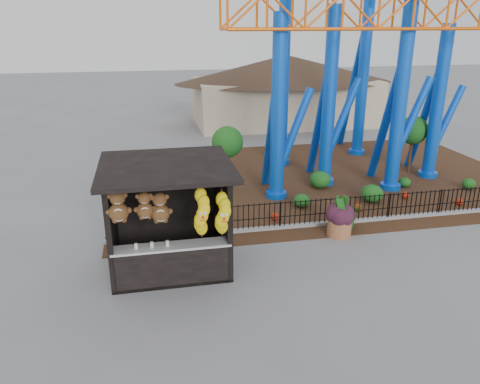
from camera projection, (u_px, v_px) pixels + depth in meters
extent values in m
plane|color=slate|center=(282.00, 275.00, 13.02)|extent=(120.00, 120.00, 0.00)
cube|color=#331E11|center=(317.00, 178.00, 21.13)|extent=(18.00, 12.00, 0.02)
cube|color=gray|center=(367.00, 220.00, 16.51)|extent=(18.00, 0.18, 0.12)
cube|color=black|center=(171.00, 264.00, 13.54)|extent=(3.20, 2.60, 0.10)
cube|color=black|center=(166.00, 202.00, 14.19)|extent=(3.20, 0.12, 3.00)
cube|color=black|center=(112.00, 222.00, 12.76)|extent=(0.12, 2.60, 3.00)
cube|color=black|center=(223.00, 213.00, 13.34)|extent=(0.12, 2.60, 3.00)
cube|color=black|center=(166.00, 167.00, 12.28)|extent=(3.50, 3.40, 0.12)
cube|color=black|center=(109.00, 241.00, 11.63)|extent=(0.14, 0.14, 3.00)
cube|color=black|center=(230.00, 231.00, 12.20)|extent=(0.14, 0.14, 3.00)
cube|color=black|center=(173.00, 266.00, 12.41)|extent=(3.00, 0.50, 1.10)
cube|color=silver|center=(171.00, 246.00, 12.21)|extent=(3.10, 0.55, 0.06)
cylinder|color=black|center=(169.00, 189.00, 11.25)|extent=(2.90, 0.04, 0.04)
cylinder|color=blue|center=(278.00, 110.00, 17.63)|extent=(0.56, 0.56, 7.00)
cylinder|color=blue|center=(276.00, 194.00, 18.78)|extent=(0.84, 0.84, 0.24)
cylinder|color=blue|center=(329.00, 100.00, 19.15)|extent=(0.56, 0.56, 7.30)
cylinder|color=blue|center=(324.00, 181.00, 20.36)|extent=(0.84, 0.84, 0.24)
cylinder|color=blue|center=(400.00, 100.00, 18.48)|extent=(0.56, 0.56, 7.50)
cylinder|color=blue|center=(390.00, 186.00, 19.72)|extent=(0.84, 0.84, 0.24)
cylinder|color=blue|center=(438.00, 104.00, 20.21)|extent=(0.56, 0.56, 6.60)
cylinder|color=blue|center=(428.00, 174.00, 21.30)|extent=(0.84, 0.84, 0.24)
cylinder|color=blue|center=(284.00, 65.00, 21.62)|extent=(0.56, 0.56, 9.50)
cylinder|color=blue|center=(281.00, 162.00, 23.21)|extent=(0.84, 0.84, 0.24)
cylinder|color=blue|center=(365.00, 52.00, 23.22)|extent=(0.56, 0.56, 10.50)
cylinder|color=blue|center=(356.00, 152.00, 24.97)|extent=(0.84, 0.84, 0.24)
cylinder|color=blue|center=(272.00, 128.00, 18.76)|extent=(0.36, 2.21, 5.85)
cylinder|color=blue|center=(293.00, 135.00, 18.39)|extent=(1.62, 0.32, 3.73)
cylinder|color=blue|center=(320.00, 117.00, 20.29)|extent=(0.36, 2.29, 6.10)
cylinder|color=blue|center=(340.00, 124.00, 19.93)|extent=(1.67, 0.32, 3.88)
cylinder|color=blue|center=(387.00, 119.00, 19.63)|extent=(0.36, 2.34, 6.26)
cylinder|color=blue|center=(409.00, 125.00, 19.27)|extent=(1.71, 0.32, 3.99)
cylinder|color=blue|center=(423.00, 119.00, 21.32)|extent=(0.36, 2.10, 5.53)
cylinder|color=blue|center=(445.00, 125.00, 20.95)|extent=(1.54, 0.32, 3.52)
cylinder|color=#9C5C38|center=(339.00, 227.00, 15.35)|extent=(1.01, 1.01, 0.63)
ellipsoid|color=#311322|center=(341.00, 209.00, 15.13)|extent=(0.70, 0.70, 0.64)
imported|color=#235117|center=(347.00, 215.00, 15.77)|extent=(0.97, 0.86, 1.01)
ellipsoid|color=#174D16|center=(302.00, 200.00, 17.73)|extent=(0.63, 0.63, 0.50)
ellipsoid|color=#174D16|center=(372.00, 193.00, 18.20)|extent=(0.86, 0.86, 0.69)
ellipsoid|color=#174D16|center=(405.00, 182.00, 19.90)|extent=(0.51, 0.51, 0.41)
ellipsoid|color=#174D16|center=(320.00, 180.00, 19.75)|extent=(0.89, 0.89, 0.71)
ellipsoid|color=#174D16|center=(469.00, 184.00, 19.63)|extent=(0.56, 0.56, 0.45)
sphere|color=#AB200B|center=(275.00, 216.00, 16.56)|extent=(0.28, 0.28, 0.28)
sphere|color=#AB200B|center=(358.00, 207.00, 17.37)|extent=(0.28, 0.28, 0.28)
sphere|color=#AB200B|center=(405.00, 195.00, 18.58)|extent=(0.28, 0.28, 0.28)
sphere|color=#AB200B|center=(459.00, 202.00, 17.92)|extent=(0.28, 0.28, 0.28)
cube|color=#BFAD8C|center=(285.00, 102.00, 32.05)|extent=(12.00, 6.00, 3.00)
cone|color=#332319|center=(286.00, 66.00, 31.22)|extent=(15.00, 15.00, 1.80)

